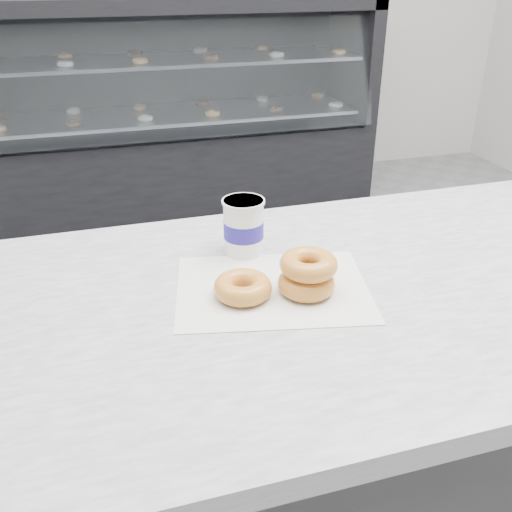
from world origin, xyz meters
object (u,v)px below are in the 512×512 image
(counter, at_px, (380,451))
(donut_stack, at_px, (307,274))
(coffee_cup, at_px, (244,226))
(display_case, at_px, (176,128))
(donut_single, at_px, (243,287))

(counter, bearing_deg, donut_stack, -179.21)
(coffee_cup, bearing_deg, display_case, 72.09)
(counter, relative_size, coffee_cup, 27.19)
(donut_stack, bearing_deg, coffee_cup, 109.54)
(counter, distance_m, display_case, 2.72)
(display_case, relative_size, donut_single, 23.47)
(counter, relative_size, display_case, 1.28)
(display_case, xyz_separation_m, coffee_cup, (-0.26, -2.54, 0.47))
(donut_stack, distance_m, coffee_cup, 0.19)
(display_case, relative_size, donut_stack, 19.13)
(coffee_cup, bearing_deg, counter, -46.73)
(display_case, bearing_deg, donut_stack, -94.10)
(donut_stack, relative_size, coffee_cup, 1.11)
(donut_single, bearing_deg, donut_stack, -8.46)
(donut_single, height_order, coffee_cup, coffee_cup)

